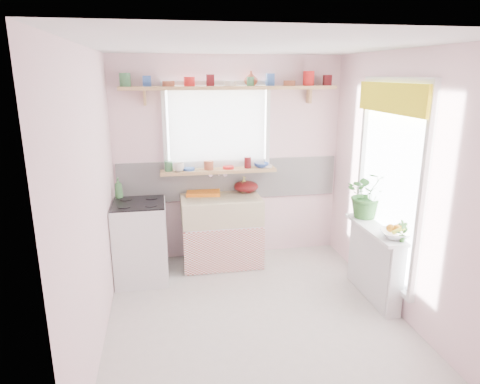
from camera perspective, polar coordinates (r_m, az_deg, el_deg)
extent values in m
plane|color=silver|center=(4.31, 2.16, -16.49)|extent=(3.20, 3.20, 0.00)
plane|color=white|center=(3.66, 2.57, 18.94)|extent=(3.20, 3.20, 0.00)
plane|color=#FFD5D8|center=(5.32, -1.45, 4.36)|extent=(2.80, 0.00, 2.80)
plane|color=#FFD5D8|center=(2.36, 11.07, -10.75)|extent=(2.80, 0.00, 2.80)
plane|color=#FFD5D8|center=(3.75, -19.01, -1.31)|extent=(0.00, 3.20, 3.20)
plane|color=#FFD5D8|center=(4.32, 20.80, 0.67)|extent=(0.00, 3.20, 3.20)
cube|color=white|center=(5.36, -1.41, 1.71)|extent=(2.74, 0.03, 0.50)
cube|color=pink|center=(5.41, -1.39, -0.35)|extent=(2.74, 0.02, 0.12)
cube|color=white|center=(5.23, -3.11, 8.59)|extent=(1.20, 0.01, 1.00)
cube|color=white|center=(5.17, -3.02, 8.50)|extent=(1.15, 0.02, 0.95)
cube|color=white|center=(4.48, 19.45, 1.32)|extent=(0.01, 1.10, 1.90)
cube|color=yellow|center=(4.32, 19.43, 11.74)|extent=(0.03, 1.20, 0.28)
cube|color=white|center=(5.30, -2.48, -6.73)|extent=(0.85, 0.55, 0.55)
cube|color=#C54A3A|center=(5.04, -2.03, -7.92)|extent=(0.95, 0.02, 0.53)
cube|color=beige|center=(5.15, -2.53, -2.35)|extent=(0.95, 0.55, 0.30)
cylinder|color=silver|center=(5.28, -2.96, 2.60)|extent=(0.03, 0.22, 0.03)
cube|color=white|center=(4.97, -13.08, -6.53)|extent=(0.58, 0.58, 0.90)
cube|color=black|center=(4.82, -13.40, -1.50)|extent=(0.56, 0.56, 0.02)
cylinder|color=black|center=(4.69, -15.20, -1.90)|extent=(0.14, 0.14, 0.01)
cylinder|color=black|center=(4.67, -11.78, -1.74)|extent=(0.14, 0.14, 0.01)
cylinder|color=black|center=(4.96, -14.96, -0.94)|extent=(0.14, 0.14, 0.01)
cylinder|color=black|center=(4.94, -11.73, -0.79)|extent=(0.14, 0.14, 0.01)
cube|color=white|center=(4.71, 17.47, -9.09)|extent=(0.15, 0.90, 0.75)
cube|color=white|center=(4.56, 17.53, -4.72)|extent=(0.22, 0.95, 0.03)
cube|color=tan|center=(5.21, -2.87, 2.86)|extent=(1.40, 0.22, 0.04)
cube|color=tan|center=(5.10, -1.28, 13.72)|extent=(2.52, 0.24, 0.04)
cylinder|color=#3F7F4C|center=(5.04, -15.07, 14.10)|extent=(0.11, 0.11, 0.12)
cylinder|color=#3359A5|center=(5.03, -12.31, 14.27)|extent=(0.11, 0.11, 0.12)
cylinder|color=#A55133|center=(5.03, -9.52, 14.06)|extent=(0.11, 0.11, 0.06)
cylinder|color=red|center=(5.04, -6.77, 14.51)|extent=(0.11, 0.11, 0.12)
cylinder|color=#590F14|center=(5.06, -4.01, 14.58)|extent=(0.11, 0.11, 0.12)
cylinder|color=silver|center=(5.09, -1.29, 14.28)|extent=(0.11, 0.11, 0.06)
cylinder|color=#3F7F4C|center=(5.14, 1.40, 14.63)|extent=(0.11, 0.11, 0.12)
cylinder|color=#3359A5|center=(5.19, 4.04, 14.60)|extent=(0.11, 0.11, 0.12)
cylinder|color=#A55133|center=(5.25, 6.60, 14.23)|extent=(0.11, 0.11, 0.06)
cylinder|color=red|center=(5.33, 9.12, 14.48)|extent=(0.11, 0.11, 0.12)
cylinder|color=#590F14|center=(5.41, 11.56, 14.38)|extent=(0.11, 0.11, 0.12)
cylinder|color=#3F7F4C|center=(5.15, -9.74, 3.42)|extent=(0.11, 0.11, 0.12)
cylinder|color=#3359A5|center=(5.16, -6.99, 3.54)|extent=(0.11, 0.11, 0.12)
cylinder|color=#A55133|center=(5.18, -4.23, 3.34)|extent=(0.11, 0.11, 0.06)
cylinder|color=red|center=(5.21, -1.52, 3.78)|extent=(0.11, 0.11, 0.12)
cylinder|color=#590F14|center=(5.25, 1.16, 3.88)|extent=(0.11, 0.11, 0.12)
cylinder|color=silver|center=(5.31, 3.78, 3.65)|extent=(0.11, 0.11, 0.06)
cube|color=orange|center=(5.27, -4.89, -0.04)|extent=(0.44, 0.36, 0.04)
ellipsoid|color=#520E0F|center=(5.33, 0.82, 0.74)|extent=(0.39, 0.39, 0.14)
imported|color=#326B2B|center=(4.77, 16.67, -0.26)|extent=(0.55, 0.50, 0.52)
imported|color=white|center=(4.33, 20.06, -5.31)|extent=(0.35, 0.35, 0.07)
imported|color=#3D712D|center=(4.22, 20.88, -4.92)|extent=(0.12, 0.09, 0.21)
imported|color=#DEDB62|center=(5.32, 0.53, 1.03)|extent=(0.11, 0.11, 0.20)
imported|color=silver|center=(5.09, -8.18, 3.26)|extent=(0.15, 0.15, 0.10)
imported|color=#3354A6|center=(5.30, 2.87, 3.61)|extent=(0.24, 0.24, 0.06)
imported|color=#AE4E35|center=(5.20, 1.47, 14.90)|extent=(0.21, 0.21, 0.17)
imported|color=#3C783F|center=(5.01, -15.89, 0.51)|extent=(0.11, 0.11, 0.24)
sphere|color=orange|center=(4.31, 20.13, -4.59)|extent=(0.08, 0.08, 0.08)
sphere|color=orange|center=(4.37, 20.62, -4.39)|extent=(0.08, 0.08, 0.08)
sphere|color=orange|center=(4.31, 19.42, -4.56)|extent=(0.08, 0.08, 0.08)
cylinder|color=#F9F136|center=(4.28, 20.71, -4.66)|extent=(0.18, 0.04, 0.10)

